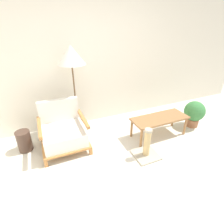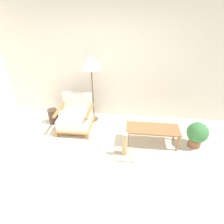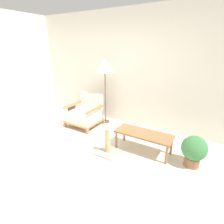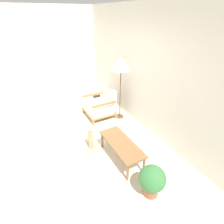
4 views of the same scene
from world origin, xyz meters
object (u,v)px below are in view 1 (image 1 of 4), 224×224
Objects in this scene: vase at (24,141)px; potted_plant at (194,112)px; armchair at (63,132)px; floor_lamp at (71,57)px; coffee_table at (160,120)px; scratching_post at (146,148)px.

potted_plant is at bearing -9.29° from vase.
floor_lamp is (0.34, 0.42, 1.13)m from armchair.
armchair is 1.73m from coffee_table.
armchair is 1.43× the size of potted_plant.
floor_lamp reaches higher than armchair.
vase is at bearing -165.77° from floor_lamp.
armchair is 0.74× the size of coffee_table.
potted_plant is (3.19, -0.52, 0.13)m from vase.
floor_lamp reaches higher than coffee_table.
scratching_post is (0.82, -1.19, -1.28)m from floor_lamp.
vase is at bearing 167.04° from coffee_table.
floor_lamp reaches higher than potted_plant.
vase is at bearing 152.20° from scratching_post.
floor_lamp is 1.60m from vase.
potted_plant reaches higher than coffee_table.
armchair is at bearing -128.43° from floor_lamp.
scratching_post is (-1.41, -0.42, -0.15)m from potted_plant.
armchair is at bearing 172.38° from potted_plant.
floor_lamp reaches higher than scratching_post.
vase is 3.24m from potted_plant.
scratching_post is at bearing -142.80° from coffee_table.
armchair is 1.39m from scratching_post.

